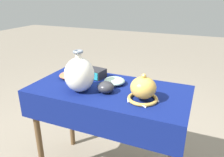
{
  "coord_description": "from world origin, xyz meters",
  "views": [
    {
      "loc": [
        0.57,
        -1.27,
        1.4
      ],
      "look_at": [
        0.05,
        -0.07,
        0.89
      ],
      "focal_mm": 35.0,
      "sensor_mm": 36.0,
      "label": 1
    }
  ],
  "objects_px": {
    "vase_tall_bulbous": "(79,74)",
    "bowl_shallow_celadon": "(114,81)",
    "bowl_shallow_terracotta": "(69,75)",
    "mosaic_tile_box": "(95,73)",
    "bowl_shallow_charcoal": "(106,87)",
    "vase_dome_bell": "(143,90)"
  },
  "relations": [
    {
      "from": "vase_dome_bell",
      "to": "bowl_shallow_charcoal",
      "type": "xyz_separation_m",
      "value": [
        -0.26,
        0.02,
        -0.03
      ]
    },
    {
      "from": "vase_tall_bulbous",
      "to": "bowl_shallow_celadon",
      "type": "bearing_deg",
      "value": 49.55
    },
    {
      "from": "mosaic_tile_box",
      "to": "bowl_shallow_terracotta",
      "type": "distance_m",
      "value": 0.2
    },
    {
      "from": "mosaic_tile_box",
      "to": "bowl_shallow_celadon",
      "type": "relative_size",
      "value": 1.02
    },
    {
      "from": "vase_dome_bell",
      "to": "bowl_shallow_celadon",
      "type": "distance_m",
      "value": 0.31
    },
    {
      "from": "vase_tall_bulbous",
      "to": "bowl_shallow_celadon",
      "type": "height_order",
      "value": "vase_tall_bulbous"
    },
    {
      "from": "vase_tall_bulbous",
      "to": "bowl_shallow_terracotta",
      "type": "height_order",
      "value": "vase_tall_bulbous"
    },
    {
      "from": "mosaic_tile_box",
      "to": "bowl_shallow_celadon",
      "type": "height_order",
      "value": "mosaic_tile_box"
    },
    {
      "from": "vase_tall_bulbous",
      "to": "bowl_shallow_celadon",
      "type": "relative_size",
      "value": 1.83
    },
    {
      "from": "bowl_shallow_charcoal",
      "to": "bowl_shallow_terracotta",
      "type": "relative_size",
      "value": 0.73
    },
    {
      "from": "mosaic_tile_box",
      "to": "bowl_shallow_terracotta",
      "type": "relative_size",
      "value": 1.0
    },
    {
      "from": "bowl_shallow_terracotta",
      "to": "bowl_shallow_celadon",
      "type": "bearing_deg",
      "value": 3.75
    },
    {
      "from": "vase_tall_bulbous",
      "to": "bowl_shallow_charcoal",
      "type": "relative_size",
      "value": 2.47
    },
    {
      "from": "bowl_shallow_celadon",
      "to": "bowl_shallow_terracotta",
      "type": "distance_m",
      "value": 0.37
    },
    {
      "from": "vase_tall_bulbous",
      "to": "bowl_shallow_charcoal",
      "type": "height_order",
      "value": "vase_tall_bulbous"
    },
    {
      "from": "vase_tall_bulbous",
      "to": "vase_dome_bell",
      "type": "bearing_deg",
      "value": 4.0
    },
    {
      "from": "vase_dome_bell",
      "to": "bowl_shallow_celadon",
      "type": "bearing_deg",
      "value": 147.1
    },
    {
      "from": "bowl_shallow_celadon",
      "to": "bowl_shallow_terracotta",
      "type": "xyz_separation_m",
      "value": [
        -0.37,
        -0.02,
        -0.0
      ]
    },
    {
      "from": "mosaic_tile_box",
      "to": "bowl_shallow_celadon",
      "type": "xyz_separation_m",
      "value": [
        0.19,
        -0.07,
        -0.01
      ]
    },
    {
      "from": "bowl_shallow_terracotta",
      "to": "vase_dome_bell",
      "type": "bearing_deg",
      "value": -12.88
    },
    {
      "from": "bowl_shallow_celadon",
      "to": "vase_dome_bell",
      "type": "bearing_deg",
      "value": -32.9
    },
    {
      "from": "bowl_shallow_charcoal",
      "to": "bowl_shallow_celadon",
      "type": "distance_m",
      "value": 0.15
    }
  ]
}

